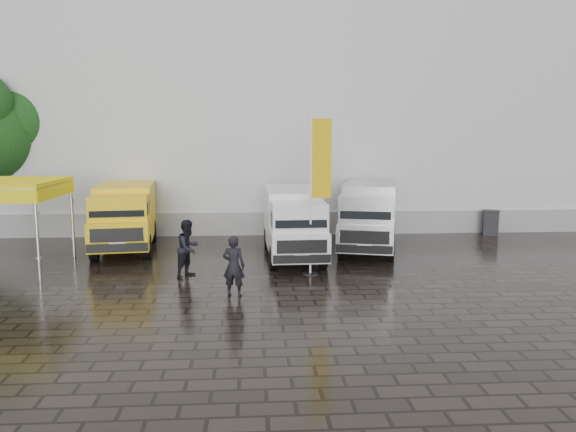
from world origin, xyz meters
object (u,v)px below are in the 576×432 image
object	(u,v)px
van_white	(293,224)
wheelie_bin	(491,222)
canopy_tent	(1,185)
person_front	(234,266)
van_silver	(369,217)
van_yellow	(125,218)
flagpole	(317,185)
person_tent	(188,248)

from	to	relation	value
van_white	wheelie_bin	distance (m)	9.78
van_white	canopy_tent	distance (m)	9.68
canopy_tent	wheelie_bin	xyz separation A→B (m)	(18.43, 5.09, -2.19)
wheelie_bin	person_front	world-z (taller)	person_front
wheelie_bin	person_front	bearing A→B (deg)	-122.56
canopy_tent	person_front	distance (m)	8.55
van_silver	van_yellow	bearing A→B (deg)	-168.05
flagpole	wheelie_bin	distance (m)	10.81
flagpole	person_front	xyz separation A→B (m)	(-2.50, -2.24, -1.98)
van_white	van_silver	distance (m)	3.26
person_front	person_tent	bearing A→B (deg)	-43.41
van_yellow	person_tent	world-z (taller)	van_yellow
van_yellow	flagpole	distance (m)	8.17
canopy_tent	flagpole	bearing A→B (deg)	-7.62
person_front	person_tent	world-z (taller)	person_tent
van_yellow	flagpole	bearing A→B (deg)	-38.51
van_yellow	van_white	distance (m)	6.49
van_yellow	flagpole	world-z (taller)	flagpole
canopy_tent	flagpole	world-z (taller)	flagpole
van_yellow	person_front	distance (m)	7.77
canopy_tent	van_silver	bearing A→B (deg)	11.04
van_silver	wheelie_bin	xyz separation A→B (m)	(5.94, 2.65, -0.70)
van_silver	person_tent	world-z (taller)	van_silver
van_white	person_front	size ratio (longest dim) A/B	3.29
wheelie_bin	person_front	size ratio (longest dim) A/B	0.65
van_white	person_front	bearing A→B (deg)	-113.95
van_white	van_silver	world-z (taller)	van_silver
van_silver	wheelie_bin	size ratio (longest dim) A/B	5.26
person_front	van_silver	bearing A→B (deg)	-116.26
van_silver	canopy_tent	bearing A→B (deg)	-154.29
van_white	flagpole	xyz separation A→B (m)	(0.55, -2.53, 1.62)
van_silver	person_tent	distance (m)	7.47
flagpole	person_front	world-z (taller)	flagpole
van_yellow	van_silver	xyz separation A→B (m)	(9.27, -0.44, 0.03)
van_yellow	canopy_tent	world-z (taller)	canopy_tent
van_silver	person_front	size ratio (longest dim) A/B	3.45
van_white	flagpole	bearing A→B (deg)	-79.37
person_tent	van_white	bearing A→B (deg)	-19.39
van_yellow	van_white	xyz separation A→B (m)	(6.27, -1.69, -0.03)
van_white	person_tent	size ratio (longest dim) A/B	3.11
van_yellow	canopy_tent	bearing A→B (deg)	-144.94
van_silver	canopy_tent	distance (m)	12.81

